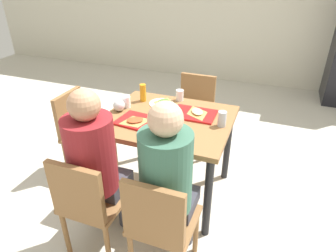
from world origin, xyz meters
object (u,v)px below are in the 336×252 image
(chair_near_left, at_px, (88,201))
(person_in_brown_jacket, at_px, (168,177))
(paper_plate_near_edge, at_px, (176,135))
(plastic_cup_a, at_px, (180,95))
(chair_left_end, at_px, (80,128))
(chair_near_right, at_px, (160,222))
(pizza_slice_b, at_px, (197,112))
(main_table, at_px, (168,129))
(paper_plate_center, at_px, (161,103))
(chair_far_side, at_px, (195,108))
(plastic_cup_c, at_px, (127,102))
(tray_red_far, at_px, (194,114))
(pizza_slice_a, at_px, (135,121))
(condiment_bottle, at_px, (143,93))
(foil_bundle, at_px, (119,105))
(tray_red_near, at_px, (140,122))
(pizza_slice_c, at_px, (164,102))
(plastic_cup_b, at_px, (153,135))
(person_in_red, at_px, (95,159))
(soda_can, at_px, (222,119))

(chair_near_left, bearing_deg, person_in_brown_jacket, 15.21)
(paper_plate_near_edge, xyz_separation_m, plastic_cup_a, (-0.18, 0.61, 0.05))
(chair_left_end, bearing_deg, chair_near_right, -35.40)
(pizza_slice_b, bearing_deg, main_table, -145.79)
(paper_plate_center, distance_m, plastic_cup_a, 0.19)
(chair_far_side, height_order, plastic_cup_a, plastic_cup_a)
(plastic_cup_c, bearing_deg, tray_red_far, 6.32)
(chair_near_left, height_order, tray_red_far, chair_near_left)
(person_in_brown_jacket, bearing_deg, pizza_slice_b, 93.51)
(paper_plate_near_edge, height_order, pizza_slice_a, pizza_slice_a)
(condiment_bottle, xyz_separation_m, foil_bundle, (-0.10, -0.26, -0.03))
(tray_red_far, distance_m, paper_plate_near_edge, 0.37)
(tray_red_near, bearing_deg, chair_far_side, 79.53)
(chair_left_end, relative_size, pizza_slice_b, 3.45)
(plastic_cup_a, bearing_deg, paper_plate_near_edge, -73.60)
(chair_near_right, height_order, tray_red_far, chair_near_right)
(person_in_brown_jacket, distance_m, pizza_slice_c, 1.01)
(main_table, distance_m, plastic_cup_b, 0.40)
(person_in_red, distance_m, pizza_slice_c, 0.94)
(paper_plate_near_edge, relative_size, plastic_cup_a, 2.20)
(chair_near_left, bearing_deg, main_table, 72.61)
(condiment_bottle, bearing_deg, tray_red_near, -68.58)
(chair_near_right, relative_size, tray_red_far, 2.31)
(chair_left_end, relative_size, tray_red_far, 2.31)
(chair_far_side, xyz_separation_m, foil_bundle, (-0.44, -0.84, 0.32))
(chair_left_end, xyz_separation_m, person_in_brown_jacket, (1.16, -0.68, 0.25))
(paper_plate_center, bearing_deg, chair_near_left, -95.54)
(person_in_brown_jacket, relative_size, paper_plate_near_edge, 5.64)
(tray_red_near, bearing_deg, chair_near_right, -56.80)
(tray_red_near, height_order, pizza_slice_c, pizza_slice_c)
(pizza_slice_b, xyz_separation_m, foil_bundle, (-0.64, -0.16, 0.03))
(pizza_slice_b, relative_size, plastic_cup_b, 2.41)
(tray_red_far, relative_size, paper_plate_near_edge, 1.64)
(main_table, distance_m, condiment_bottle, 0.45)
(chair_near_right, height_order, plastic_cup_a, plastic_cup_a)
(chair_far_side, height_order, soda_can, soda_can)
(paper_plate_near_edge, distance_m, plastic_cup_b, 0.19)
(condiment_bottle, bearing_deg, tray_red_far, -11.99)
(paper_plate_center, relative_size, pizza_slice_a, 0.93)
(chair_far_side, bearing_deg, pizza_slice_b, -73.11)
(plastic_cup_b, relative_size, foil_bundle, 1.00)
(chair_near_right, xyz_separation_m, pizza_slice_b, (-0.05, 0.96, 0.30))
(paper_plate_near_edge, bearing_deg, person_in_brown_jacket, -76.87)
(paper_plate_near_edge, bearing_deg, plastic_cup_b, -134.45)
(chair_left_end, relative_size, plastic_cup_a, 8.31)
(paper_plate_near_edge, relative_size, soda_can, 1.80)
(tray_red_far, distance_m, pizza_slice_c, 0.33)
(pizza_slice_a, relative_size, plastic_cup_c, 2.37)
(tray_red_far, bearing_deg, main_table, -143.94)
(chair_far_side, relative_size, pizza_slice_b, 3.45)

